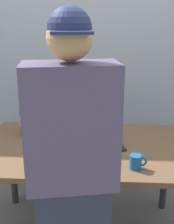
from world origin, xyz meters
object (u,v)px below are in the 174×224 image
at_px(coffee_mug, 136,162).
at_px(person_figure, 72,187).
at_px(laptop, 98,137).
at_px(beer_bottle_amber, 25,120).
at_px(beer_bottle_brown, 33,117).

bearing_deg(coffee_mug, person_figure, -135.51).
bearing_deg(person_figure, laptop, 81.25).
distance_m(laptop, person_figure, 0.70).
xyz_separation_m(beer_bottle_amber, coffee_mug, (0.78, -0.46, -0.08)).
relative_size(laptop, beer_bottle_amber, 1.30).
height_order(person_figure, coffee_mug, person_figure).
bearing_deg(person_figure, beer_bottle_amber, 119.01).
height_order(laptop, beer_bottle_amber, beer_bottle_amber).
xyz_separation_m(laptop, person_figure, (-0.11, -0.69, 0.03)).
xyz_separation_m(beer_bottle_brown, coffee_mug, (0.74, -0.54, -0.07)).
bearing_deg(beer_bottle_amber, laptop, -10.52).
distance_m(laptop, coffee_mug, 0.43).
bearing_deg(beer_bottle_brown, beer_bottle_amber, -116.90).
distance_m(beer_bottle_brown, coffee_mug, 0.92).
xyz_separation_m(laptop, beer_bottle_brown, (-0.51, 0.18, 0.07)).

